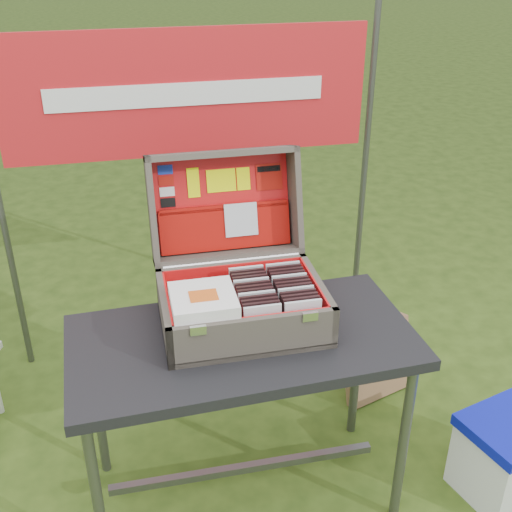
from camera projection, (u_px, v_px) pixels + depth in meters
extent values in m
plane|color=#2C4413|center=(239.00, 505.00, 2.43)|extent=(80.00, 80.00, 0.00)
cube|color=black|center=(242.00, 342.00, 2.16)|extent=(1.19, 0.63, 0.04)
cylinder|color=#59595B|center=(97.00, 498.00, 2.04)|extent=(0.04, 0.04, 0.69)
cylinder|color=#59595B|center=(403.00, 446.00, 2.23)|extent=(0.04, 0.04, 0.69)
cylinder|color=#59595B|center=(97.00, 403.00, 2.43)|extent=(0.04, 0.04, 0.69)
cylinder|color=#59595B|center=(357.00, 366.00, 2.63)|extent=(0.04, 0.04, 0.69)
cube|color=#59595B|center=(244.00, 468.00, 2.44)|extent=(1.01, 0.03, 0.03)
cube|color=#5F564A|center=(243.00, 323.00, 2.21)|extent=(0.55, 0.39, 0.02)
cube|color=#5F564A|center=(254.00, 338.00, 2.02)|extent=(0.55, 0.02, 0.15)
cube|color=#5F564A|center=(233.00, 280.00, 2.34)|extent=(0.55, 0.02, 0.15)
cube|color=#5F564A|center=(165.00, 316.00, 2.13)|extent=(0.02, 0.39, 0.15)
cube|color=#5F564A|center=(317.00, 298.00, 2.23)|extent=(0.02, 0.39, 0.15)
cube|color=red|center=(243.00, 319.00, 2.20)|extent=(0.51, 0.35, 0.01)
cube|color=silver|center=(198.00, 330.00, 1.95)|extent=(0.05, 0.01, 0.03)
cube|color=silver|center=(310.00, 316.00, 2.01)|extent=(0.05, 0.01, 0.03)
cylinder|color=silver|center=(232.00, 261.00, 2.32)|extent=(0.50, 0.02, 0.02)
cube|color=#5F564A|center=(222.00, 203.00, 2.41)|extent=(0.55, 0.13, 0.38)
cube|color=#5F564A|center=(221.00, 153.00, 2.31)|extent=(0.55, 0.15, 0.06)
cube|color=#5F564A|center=(228.00, 254.00, 2.38)|extent=(0.55, 0.15, 0.06)
cube|color=#5F564A|center=(152.00, 211.00, 2.30)|extent=(0.02, 0.25, 0.42)
cube|color=#5F564A|center=(294.00, 199.00, 2.40)|extent=(0.02, 0.25, 0.42)
cube|color=red|center=(223.00, 203.00, 2.39)|extent=(0.50, 0.10, 0.33)
cube|color=red|center=(253.00, 333.00, 2.03)|extent=(0.51, 0.01, 0.13)
cube|color=red|center=(233.00, 280.00, 2.32)|extent=(0.51, 0.01, 0.13)
cube|color=red|center=(169.00, 313.00, 2.13)|extent=(0.01, 0.35, 0.13)
cube|color=red|center=(314.00, 296.00, 2.22)|extent=(0.01, 0.35, 0.13)
cube|color=#A00D08|center=(225.00, 228.00, 2.39)|extent=(0.49, 0.08, 0.16)
cube|color=#A00D08|center=(224.00, 207.00, 2.37)|extent=(0.48, 0.02, 0.02)
cube|color=silver|center=(241.00, 220.00, 2.38)|extent=(0.12, 0.04, 0.12)
cube|color=#1933B2|center=(165.00, 170.00, 2.32)|extent=(0.05, 0.01, 0.03)
cube|color=#B2140B|center=(166.00, 181.00, 2.33)|extent=(0.05, 0.01, 0.03)
cube|color=white|center=(167.00, 192.00, 2.34)|extent=(0.05, 0.01, 0.03)
cube|color=black|center=(168.00, 203.00, 2.35)|extent=(0.05, 0.01, 0.03)
cube|color=#EBF604|center=(193.00, 183.00, 2.35)|extent=(0.04, 0.03, 0.10)
cube|color=#EBF604|center=(221.00, 181.00, 2.37)|extent=(0.11, 0.03, 0.08)
cube|color=#EBF604|center=(243.00, 179.00, 2.39)|extent=(0.05, 0.03, 0.08)
cube|color=#B2140B|center=(269.00, 177.00, 2.40)|extent=(0.10, 0.03, 0.10)
cube|color=black|center=(269.00, 169.00, 2.40)|extent=(0.09, 0.01, 0.02)
cube|color=silver|center=(263.00, 324.00, 2.05)|extent=(0.12, 0.01, 0.14)
cube|color=black|center=(261.00, 321.00, 2.07)|extent=(0.12, 0.01, 0.14)
cube|color=black|center=(260.00, 317.00, 2.08)|extent=(0.12, 0.01, 0.14)
cube|color=black|center=(258.00, 313.00, 2.10)|extent=(0.12, 0.01, 0.14)
cube|color=silver|center=(257.00, 310.00, 2.12)|extent=(0.12, 0.01, 0.14)
cube|color=black|center=(255.00, 307.00, 2.14)|extent=(0.12, 0.01, 0.14)
cube|color=black|center=(254.00, 303.00, 2.16)|extent=(0.12, 0.01, 0.14)
cube|color=black|center=(253.00, 300.00, 2.18)|extent=(0.12, 0.01, 0.14)
cube|color=silver|center=(251.00, 297.00, 2.20)|extent=(0.12, 0.01, 0.14)
cube|color=black|center=(250.00, 293.00, 2.21)|extent=(0.12, 0.01, 0.14)
cube|color=black|center=(249.00, 290.00, 2.23)|extent=(0.12, 0.01, 0.14)
cube|color=black|center=(247.00, 287.00, 2.25)|extent=(0.12, 0.01, 0.14)
cube|color=silver|center=(246.00, 284.00, 2.27)|extent=(0.12, 0.01, 0.14)
cube|color=silver|center=(303.00, 319.00, 2.07)|extent=(0.12, 0.01, 0.14)
cube|color=black|center=(301.00, 316.00, 2.09)|extent=(0.12, 0.01, 0.14)
cube|color=black|center=(299.00, 312.00, 2.11)|extent=(0.12, 0.01, 0.14)
cube|color=black|center=(297.00, 309.00, 2.13)|extent=(0.12, 0.01, 0.14)
cube|color=silver|center=(295.00, 305.00, 2.15)|extent=(0.12, 0.01, 0.14)
cube|color=black|center=(294.00, 302.00, 2.17)|extent=(0.12, 0.01, 0.14)
cube|color=black|center=(292.00, 299.00, 2.18)|extent=(0.12, 0.01, 0.14)
cube|color=black|center=(290.00, 295.00, 2.20)|extent=(0.12, 0.01, 0.14)
cube|color=silver|center=(289.00, 292.00, 2.22)|extent=(0.12, 0.01, 0.14)
cube|color=black|center=(287.00, 289.00, 2.24)|extent=(0.12, 0.01, 0.14)
cube|color=black|center=(286.00, 286.00, 2.26)|extent=(0.12, 0.01, 0.14)
cube|color=black|center=(284.00, 283.00, 2.28)|extent=(0.12, 0.01, 0.14)
cube|color=silver|center=(282.00, 280.00, 2.30)|extent=(0.12, 0.01, 0.14)
cube|color=white|center=(203.00, 304.00, 2.05)|extent=(0.21, 0.21, 0.00)
cube|color=white|center=(203.00, 303.00, 2.05)|extent=(0.21, 0.21, 0.00)
cube|color=white|center=(203.00, 302.00, 2.05)|extent=(0.21, 0.21, 0.00)
cube|color=white|center=(203.00, 300.00, 2.05)|extent=(0.21, 0.21, 0.00)
cube|color=white|center=(203.00, 299.00, 2.04)|extent=(0.21, 0.21, 0.00)
cube|color=white|center=(203.00, 298.00, 2.04)|extent=(0.21, 0.21, 0.00)
cube|color=white|center=(203.00, 296.00, 2.04)|extent=(0.21, 0.21, 0.00)
cube|color=white|center=(203.00, 295.00, 2.04)|extent=(0.21, 0.21, 0.00)
cube|color=#D85919|center=(203.00, 296.00, 2.03)|extent=(0.09, 0.07, 0.00)
cube|color=white|center=(509.00, 459.00, 2.45)|extent=(0.42, 0.36, 0.29)
cube|color=#A16D4D|center=(378.00, 360.00, 2.93)|extent=(0.37, 0.23, 0.36)
cylinder|color=#59595B|center=(0.00, 205.00, 2.82)|extent=(0.03, 0.03, 1.70)
cylinder|color=#59595B|center=(364.00, 176.00, 3.15)|extent=(0.03, 0.03, 1.70)
cube|color=red|center=(187.00, 93.00, 2.76)|extent=(1.60, 0.02, 0.55)
cube|color=white|center=(187.00, 94.00, 2.75)|extent=(1.20, 0.00, 0.10)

